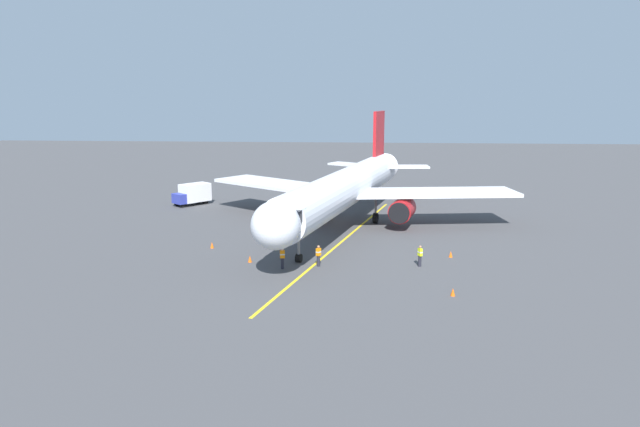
{
  "coord_description": "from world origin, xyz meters",
  "views": [
    {
      "loc": [
        -2.13,
        60.58,
        13.25
      ],
      "look_at": [
        1.83,
        10.36,
        3.0
      ],
      "focal_mm": 32.28,
      "sensor_mm": 36.0,
      "label": 1
    }
  ],
  "objects_px": {
    "safety_cone_nose_right": "(250,259)",
    "safety_cone_wing_starboard": "(212,245)",
    "ground_crew_loader": "(282,258)",
    "ground_crew_wing_walker": "(420,256)",
    "safety_cone_wing_port": "(451,254)",
    "airplane": "(345,189)",
    "safety_cone_nose_left": "(453,292)",
    "ground_crew_marshaller": "(318,255)",
    "box_truck_near_nose": "(192,194)"
  },
  "relations": [
    {
      "from": "safety_cone_wing_starboard",
      "to": "box_truck_near_nose",
      "type": "bearing_deg",
      "value": -68.8
    },
    {
      "from": "ground_crew_wing_walker",
      "to": "safety_cone_nose_right",
      "type": "bearing_deg",
      "value": -0.53
    },
    {
      "from": "safety_cone_wing_port",
      "to": "safety_cone_wing_starboard",
      "type": "bearing_deg",
      "value": -3.69
    },
    {
      "from": "box_truck_near_nose",
      "to": "safety_cone_wing_port",
      "type": "bearing_deg",
      "value": 142.91
    },
    {
      "from": "ground_crew_loader",
      "to": "safety_cone_wing_starboard",
      "type": "relative_size",
      "value": 3.11
    },
    {
      "from": "ground_crew_marshaller",
      "to": "safety_cone_wing_port",
      "type": "xyz_separation_m",
      "value": [
        -10.88,
        -3.49,
        -0.61
      ]
    },
    {
      "from": "ground_crew_loader",
      "to": "ground_crew_wing_walker",
      "type": "bearing_deg",
      "value": -172.13
    },
    {
      "from": "ground_crew_marshaller",
      "to": "ground_crew_loader",
      "type": "relative_size",
      "value": 1.0
    },
    {
      "from": "ground_crew_marshaller",
      "to": "ground_crew_loader",
      "type": "xyz_separation_m",
      "value": [
        2.76,
        0.92,
        0.0
      ]
    },
    {
      "from": "ground_crew_wing_walker",
      "to": "safety_cone_nose_left",
      "type": "height_order",
      "value": "ground_crew_wing_walker"
    },
    {
      "from": "ground_crew_loader",
      "to": "safety_cone_wing_starboard",
      "type": "xyz_separation_m",
      "value": [
        7.17,
        -5.74,
        -0.61
      ]
    },
    {
      "from": "ground_crew_marshaller",
      "to": "safety_cone_wing_port",
      "type": "relative_size",
      "value": 3.11
    },
    {
      "from": "safety_cone_nose_right",
      "to": "safety_cone_wing_port",
      "type": "height_order",
      "value": "same"
    },
    {
      "from": "box_truck_near_nose",
      "to": "safety_cone_nose_right",
      "type": "relative_size",
      "value": 8.7
    },
    {
      "from": "ground_crew_wing_walker",
      "to": "ground_crew_loader",
      "type": "relative_size",
      "value": 1.0
    },
    {
      "from": "box_truck_near_nose",
      "to": "safety_cone_wing_starboard",
      "type": "distance_m",
      "value": 21.87
    },
    {
      "from": "ground_crew_wing_walker",
      "to": "safety_cone_nose_right",
      "type": "distance_m",
      "value": 13.73
    },
    {
      "from": "safety_cone_nose_left",
      "to": "ground_crew_marshaller",
      "type": "bearing_deg",
      "value": -32.8
    },
    {
      "from": "safety_cone_nose_left",
      "to": "safety_cone_wing_starboard",
      "type": "xyz_separation_m",
      "value": [
        19.58,
        -11.05,
        0.0
      ]
    },
    {
      "from": "safety_cone_nose_right",
      "to": "safety_cone_wing_starboard",
      "type": "height_order",
      "value": "same"
    },
    {
      "from": "safety_cone_nose_left",
      "to": "airplane",
      "type": "bearing_deg",
      "value": -68.66
    },
    {
      "from": "airplane",
      "to": "ground_crew_marshaller",
      "type": "height_order",
      "value": "airplane"
    },
    {
      "from": "ground_crew_marshaller",
      "to": "ground_crew_loader",
      "type": "height_order",
      "value": "same"
    },
    {
      "from": "ground_crew_loader",
      "to": "box_truck_near_nose",
      "type": "distance_m",
      "value": 30.15
    },
    {
      "from": "safety_cone_wing_starboard",
      "to": "safety_cone_nose_right",
      "type": "bearing_deg",
      "value": 135.84
    },
    {
      "from": "safety_cone_nose_left",
      "to": "safety_cone_wing_port",
      "type": "xyz_separation_m",
      "value": [
        -1.24,
        -9.7,
        0.0
      ]
    },
    {
      "from": "safety_cone_nose_left",
      "to": "safety_cone_nose_right",
      "type": "relative_size",
      "value": 1.0
    },
    {
      "from": "airplane",
      "to": "ground_crew_loader",
      "type": "height_order",
      "value": "airplane"
    },
    {
      "from": "airplane",
      "to": "ground_crew_loader",
      "type": "relative_size",
      "value": 23.32
    },
    {
      "from": "ground_crew_wing_walker",
      "to": "ground_crew_loader",
      "type": "height_order",
      "value": "same"
    },
    {
      "from": "safety_cone_nose_left",
      "to": "ground_crew_loader",
      "type": "bearing_deg",
      "value": -23.14
    },
    {
      "from": "ground_crew_wing_walker",
      "to": "safety_cone_nose_left",
      "type": "distance_m",
      "value": 7.01
    },
    {
      "from": "safety_cone_nose_right",
      "to": "airplane",
      "type": "bearing_deg",
      "value": -118.05
    },
    {
      "from": "airplane",
      "to": "safety_cone_nose_right",
      "type": "xyz_separation_m",
      "value": [
        7.28,
        13.67,
        -3.73
      ]
    },
    {
      "from": "box_truck_near_nose",
      "to": "safety_cone_wing_starboard",
      "type": "relative_size",
      "value": 8.7
    },
    {
      "from": "ground_crew_loader",
      "to": "safety_cone_wing_port",
      "type": "relative_size",
      "value": 3.11
    },
    {
      "from": "ground_crew_wing_walker",
      "to": "airplane",
      "type": "bearing_deg",
      "value": -65.01
    },
    {
      "from": "safety_cone_wing_starboard",
      "to": "ground_crew_marshaller",
      "type": "bearing_deg",
      "value": 154.06
    },
    {
      "from": "box_truck_near_nose",
      "to": "safety_cone_wing_starboard",
      "type": "xyz_separation_m",
      "value": [
        -7.9,
        20.36,
        -1.11
      ]
    },
    {
      "from": "ground_crew_wing_walker",
      "to": "box_truck_near_nose",
      "type": "distance_m",
      "value": 35.71
    },
    {
      "from": "ground_crew_marshaller",
      "to": "ground_crew_wing_walker",
      "type": "distance_m",
      "value": 8.06
    },
    {
      "from": "safety_cone_nose_left",
      "to": "box_truck_near_nose",
      "type": "bearing_deg",
      "value": -48.82
    },
    {
      "from": "ground_crew_wing_walker",
      "to": "box_truck_near_nose",
      "type": "height_order",
      "value": "box_truck_near_nose"
    },
    {
      "from": "ground_crew_marshaller",
      "to": "ground_crew_wing_walker",
      "type": "relative_size",
      "value": 1.0
    },
    {
      "from": "ground_crew_wing_walker",
      "to": "safety_cone_wing_port",
      "type": "xyz_separation_m",
      "value": [
        -2.85,
        -2.91,
        -0.61
      ]
    },
    {
      "from": "ground_crew_loader",
      "to": "safety_cone_wing_port",
      "type": "bearing_deg",
      "value": -162.12
    },
    {
      "from": "safety_cone_wing_port",
      "to": "ground_crew_loader",
      "type": "bearing_deg",
      "value": 17.88
    },
    {
      "from": "airplane",
      "to": "box_truck_near_nose",
      "type": "relative_size",
      "value": 8.34
    },
    {
      "from": "ground_crew_loader",
      "to": "safety_cone_nose_right",
      "type": "xyz_separation_m",
      "value": [
        2.92,
        -1.62,
        -0.61
      ]
    },
    {
      "from": "airplane",
      "to": "safety_cone_nose_left",
      "type": "xyz_separation_m",
      "value": [
        -8.05,
        20.59,
        -3.73
      ]
    }
  ]
}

